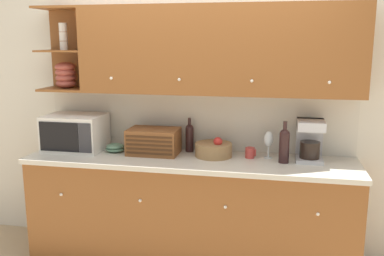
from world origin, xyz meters
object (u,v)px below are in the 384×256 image
(fruit_basket, at_px, (214,149))
(coffee_maker, at_px, (310,140))
(wine_bottle, at_px, (189,136))
(second_wine_bottle, at_px, (284,144))
(mug, at_px, (250,153))
(microwave, at_px, (75,132))
(bread_box, at_px, (154,141))
(bowl_stack_on_counter, at_px, (115,148))
(wine_glass, at_px, (269,140))

(fruit_basket, bearing_deg, coffee_maker, 3.32)
(wine_bottle, height_order, second_wine_bottle, second_wine_bottle)
(mug, height_order, coffee_maker, coffee_maker)
(microwave, xyz_separation_m, bread_box, (0.73, 0.01, -0.05))
(bowl_stack_on_counter, bearing_deg, wine_bottle, 11.54)
(coffee_maker, bearing_deg, mug, -176.04)
(microwave, relative_size, coffee_maker, 1.51)
(second_wine_bottle, bearing_deg, bread_box, 177.01)
(mug, bearing_deg, bread_box, -177.82)
(wine_bottle, xyz_separation_m, wine_glass, (0.69, -0.08, 0.02))
(microwave, height_order, bread_box, microwave)
(fruit_basket, xyz_separation_m, second_wine_bottle, (0.58, -0.08, 0.09))
(wine_glass, distance_m, coffee_maker, 0.33)
(fruit_basket, bearing_deg, microwave, -178.77)
(fruit_basket, xyz_separation_m, coffee_maker, (0.79, 0.05, 0.11))
(mug, relative_size, second_wine_bottle, 0.26)
(bowl_stack_on_counter, height_order, bread_box, bread_box)
(mug, bearing_deg, microwave, -178.55)
(microwave, relative_size, mug, 5.67)
(wine_bottle, distance_m, fruit_basket, 0.27)
(wine_glass, bearing_deg, second_wine_bottle, -42.84)
(wine_bottle, height_order, coffee_maker, coffee_maker)
(wine_glass, height_order, coffee_maker, coffee_maker)
(mug, bearing_deg, bowl_stack_on_counter, -178.79)
(fruit_basket, height_order, coffee_maker, coffee_maker)
(microwave, height_order, bowl_stack_on_counter, microwave)
(microwave, bearing_deg, wine_bottle, 8.20)
(mug, xyz_separation_m, second_wine_bottle, (0.27, -0.09, 0.11))
(microwave, relative_size, bowl_stack_on_counter, 2.94)
(bread_box, bearing_deg, wine_glass, 3.46)
(bread_box, bearing_deg, second_wine_bottle, -2.99)
(wine_bottle, bearing_deg, bread_box, -154.34)
(bowl_stack_on_counter, height_order, wine_bottle, wine_bottle)
(microwave, bearing_deg, bread_box, 0.61)
(bread_box, bearing_deg, coffee_maker, 2.83)
(microwave, xyz_separation_m, fruit_basket, (1.25, 0.03, -0.10))
(coffee_maker, bearing_deg, fruit_basket, -176.68)
(second_wine_bottle, height_order, coffee_maker, second_wine_bottle)
(microwave, bearing_deg, second_wine_bottle, -1.56)
(wine_glass, bearing_deg, fruit_basket, -174.99)
(bowl_stack_on_counter, height_order, fruit_basket, fruit_basket)
(mug, bearing_deg, fruit_basket, -177.68)
(fruit_basket, xyz_separation_m, mug, (0.31, 0.01, -0.02))
(bowl_stack_on_counter, bearing_deg, microwave, -177.79)
(bread_box, relative_size, wine_glass, 1.89)
(mug, bearing_deg, wine_bottle, 168.89)
(fruit_basket, bearing_deg, wine_bottle, 153.11)
(wine_glass, xyz_separation_m, second_wine_bottle, (0.13, -0.12, -0.00))
(bowl_stack_on_counter, xyz_separation_m, bread_box, (0.36, -0.01, 0.08))
(wine_bottle, xyz_separation_m, second_wine_bottle, (0.82, -0.20, 0.02))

